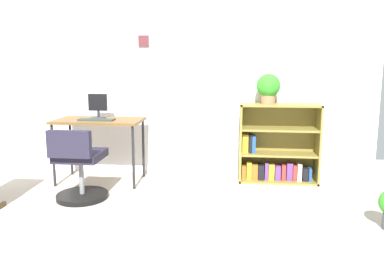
{
  "coord_description": "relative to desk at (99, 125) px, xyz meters",
  "views": [
    {
      "loc": [
        0.91,
        -2.49,
        1.37
      ],
      "look_at": [
        0.51,
        1.24,
        0.73
      ],
      "focal_mm": 35.68,
      "sensor_mm": 36.0,
      "label": 1
    }
  ],
  "objects": [
    {
      "name": "wall_back",
      "position": [
        0.62,
        0.45,
        0.54
      ],
      "size": [
        5.2,
        0.12,
        2.42
      ],
      "color": "silver",
      "rests_on": "ground_plane"
    },
    {
      "name": "keyboard",
      "position": [
        0.01,
        -0.09,
        0.07
      ],
      "size": [
        0.4,
        0.14,
        0.02
      ],
      "primitive_type": "cube",
      "color": "#29342E",
      "rests_on": "desk"
    },
    {
      "name": "office_chair",
      "position": [
        0.0,
        -0.63,
        -0.35
      ],
      "size": [
        0.52,
        0.55,
        0.75
      ],
      "color": "black",
      "rests_on": "ground_plane"
    },
    {
      "name": "desk",
      "position": [
        0.0,
        0.0,
        0.0
      ],
      "size": [
        1.0,
        0.55,
        0.74
      ],
      "color": "brown",
      "rests_on": "ground_plane"
    },
    {
      "name": "monitor",
      "position": [
        -0.04,
        0.11,
        0.2
      ],
      "size": [
        0.22,
        0.17,
        0.28
      ],
      "color": "#262628",
      "rests_on": "desk"
    },
    {
      "name": "potted_plant_on_shelf",
      "position": [
        1.92,
        0.2,
        0.43
      ],
      "size": [
        0.27,
        0.27,
        0.34
      ],
      "color": "#9E6642",
      "rests_on": "bookshelf_low"
    },
    {
      "name": "ground_plane",
      "position": [
        0.62,
        -1.7,
        -0.67
      ],
      "size": [
        6.24,
        6.24,
        0.0
      ],
      "primitive_type": "plane",
      "color": "#AEA293"
    },
    {
      "name": "bookshelf_low",
      "position": [
        2.05,
        0.26,
        -0.28
      ],
      "size": [
        0.91,
        0.3,
        0.91
      ],
      "color": "olive",
      "rests_on": "ground_plane"
    }
  ]
}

